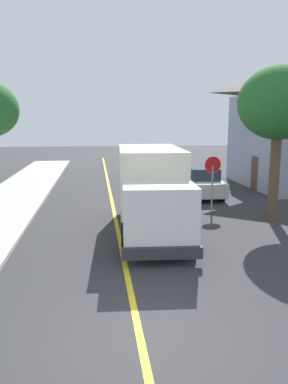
% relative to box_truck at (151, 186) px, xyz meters
% --- Properties ---
extents(ground_plane, '(120.00, 120.00, 0.00)m').
position_rel_box_truck_xyz_m(ground_plane, '(-1.31, -7.65, -1.77)').
color(ground_plane, '#303033').
extents(centre_line_yellow, '(0.16, 56.00, 0.01)m').
position_rel_box_truck_xyz_m(centre_line_yellow, '(-1.31, 2.35, -1.76)').
color(centre_line_yellow, gold).
rests_on(centre_line_yellow, ground).
extents(box_truck, '(2.81, 7.31, 3.20)m').
position_rel_box_truck_xyz_m(box_truck, '(0.00, 0.00, 0.00)').
color(box_truck, '#F2EDCC').
rests_on(box_truck, ground).
extents(parked_car_near, '(1.92, 4.45, 1.67)m').
position_rel_box_truck_xyz_m(parked_car_near, '(1.14, 7.65, -0.97)').
color(parked_car_near, '#4C564C').
rests_on(parked_car_near, ground).
extents(parked_car_mid, '(1.91, 4.44, 1.67)m').
position_rel_box_truck_xyz_m(parked_car_mid, '(0.92, 13.18, -0.97)').
color(parked_car_mid, '#2D4793').
rests_on(parked_car_mid, ground).
extents(parked_van_across, '(1.97, 4.47, 1.67)m').
position_rel_box_truck_xyz_m(parked_van_across, '(3.89, 6.37, -0.97)').
color(parked_van_across, '#B7B7BC').
rests_on(parked_van_across, ground).
extents(stop_sign, '(0.80, 0.10, 2.65)m').
position_rel_box_truck_xyz_m(stop_sign, '(3.31, 2.70, 0.09)').
color(stop_sign, gray).
rests_on(stop_sign, ground).
extents(street_tree_far_side, '(3.41, 3.41, 6.54)m').
position_rel_box_truck_xyz_m(street_tree_far_side, '(5.52, 1.00, 3.18)').
color(street_tree_far_side, brown).
rests_on(street_tree_far_side, ground).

